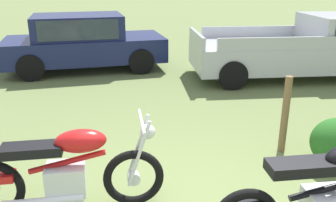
{
  "coord_description": "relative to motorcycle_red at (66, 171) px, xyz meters",
  "views": [
    {
      "loc": [
        0.06,
        -3.06,
        2.39
      ],
      "look_at": [
        -0.21,
        1.34,
        0.84
      ],
      "focal_mm": 38.39,
      "sensor_mm": 36.0,
      "label": 1
    }
  ],
  "objects": [
    {
      "name": "motorcycle_black",
      "position": [
        2.54,
        -0.31,
        0.02
      ],
      "size": [
        2.1,
        0.79,
        1.02
      ],
      "rotation": [
        0.0,
        0.0,
        0.19
      ],
      "color": "black",
      "rests_on": "ground"
    },
    {
      "name": "car_navy",
      "position": [
        -1.54,
        6.01,
        0.32
      ],
      "size": [
        4.39,
        2.91,
        1.43
      ],
      "rotation": [
        0.0,
        0.0,
        0.31
      ],
      "color": "#161E4C",
      "rests_on": "ground"
    },
    {
      "name": "fence_post_wooden",
      "position": [
        2.59,
        1.53,
        0.08
      ],
      "size": [
        0.1,
        0.1,
        1.11
      ],
      "primitive_type": "cylinder",
      "color": "brown",
      "rests_on": "ground"
    },
    {
      "name": "pickup_truck_silver",
      "position": [
        4.3,
        5.67,
        0.28
      ],
      "size": [
        5.57,
        2.65,
        1.49
      ],
      "rotation": [
        0.0,
        0.0,
        0.16
      ],
      "color": "#B2B5BA",
      "rests_on": "ground"
    },
    {
      "name": "motorcycle_red",
      "position": [
        0.0,
        0.0,
        0.0
      ],
      "size": [
        2.06,
        0.81,
        1.02
      ],
      "rotation": [
        0.0,
        0.0,
        0.21
      ],
      "color": "black",
      "rests_on": "ground"
    }
  ]
}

